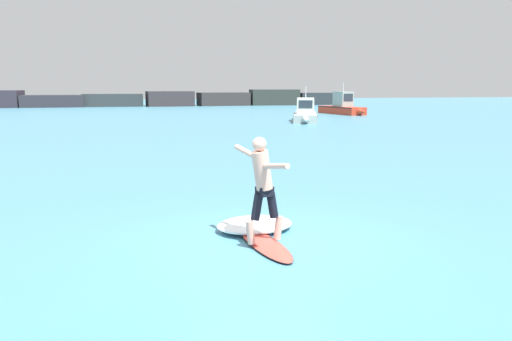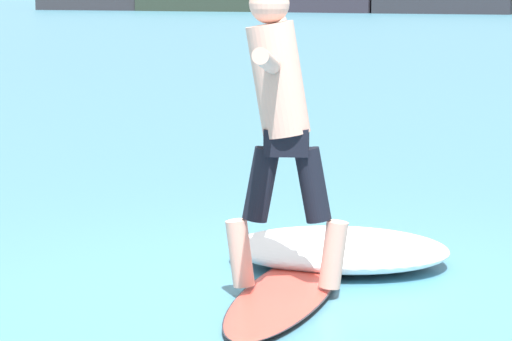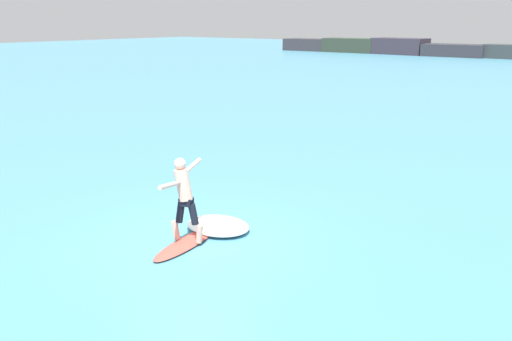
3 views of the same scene
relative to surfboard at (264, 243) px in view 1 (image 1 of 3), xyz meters
name	(u,v)px [view 1 (image 1 of 3)]	position (x,y,z in m)	size (l,w,h in m)	color
ground_plane	(263,244)	(0.00, 0.06, -0.03)	(200.00, 200.00, 0.00)	teal
rock_jetty_breakwater	(106,99)	(-5.63, 62.06, 0.92)	(66.92, 5.01, 2.22)	#2D2C31
surfboard	(264,243)	(0.00, 0.00, 0.00)	(0.76, 2.30, 0.20)	#DF493C
surfer	(263,181)	(-0.04, -0.05, 1.09)	(0.74, 1.61, 1.79)	#D59F8B
fishing_boat_near_jetty	(343,107)	(17.69, 37.47, 0.64)	(2.79, 7.10, 3.07)	#BE3822
small_boat_offshore	(305,114)	(10.86, 28.89, 0.54)	(3.74, 7.33, 2.69)	#A4B0AB
wave_foam_at_tail	(255,225)	(0.05, 0.88, 0.08)	(1.62, 1.33, 0.22)	white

